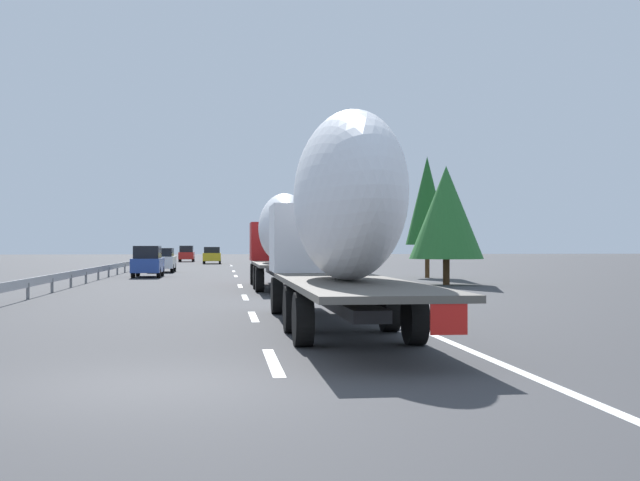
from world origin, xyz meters
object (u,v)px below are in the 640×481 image
Objects in this scene: road_sign at (308,241)px; truck_lead at (282,235)px; car_red_compact at (187,254)px; car_blue_sedan at (148,262)px; car_white_van at (162,260)px; car_yellow_coupe at (212,255)px; truck_trailing at (340,214)px.

truck_lead is at bearing 170.29° from road_sign.
truck_lead is 18.38m from road_sign.
road_sign is at bearing -9.71° from truck_lead.
car_red_compact is 47.37m from car_blue_sedan.
car_yellow_coupe is at bearing -6.79° from car_white_van.
road_sign reaches higher than car_red_compact.
truck_trailing is at bearing -167.34° from car_blue_sedan.
car_white_van is at bearing 16.55° from truck_lead.
road_sign reaches higher than car_blue_sedan.
car_blue_sedan is at bearing 109.54° from road_sign.
car_white_van is at bearing 9.65° from truck_trailing.
car_yellow_coupe is at bearing 11.89° from road_sign.
truck_trailing is at bearing -176.85° from car_yellow_coupe.
car_red_compact is at bearing 16.03° from car_yellow_coupe.
truck_trailing reaches higher than car_red_compact.
truck_trailing reaches higher than road_sign.
car_blue_sedan is at bearing 179.69° from car_red_compact.
truck_lead is 2.61× the size of car_white_van.
truck_trailing is 3.09× the size of car_blue_sedan.
car_white_van is at bearing 179.92° from car_red_compact.
car_yellow_coupe is 27.37m from car_white_van.
truck_trailing is 4.24× the size of road_sign.
truck_lead is 3.75× the size of road_sign.
truck_trailing is (-17.62, 0.00, 0.25)m from truck_lead.
car_blue_sedan is (14.46, 7.21, -1.44)m from truck_lead.
car_blue_sedan is (32.08, 7.21, -1.69)m from truck_trailing.
truck_trailing is 32.92m from car_blue_sedan.
truck_trailing is at bearing 175.04° from road_sign.
car_yellow_coupe is 1.01× the size of car_red_compact.
car_blue_sedan is 0.96× the size of car_white_van.
truck_trailing is 41.81m from car_white_van.
car_yellow_coupe is (50.74, 3.77, -1.48)m from truck_lead.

